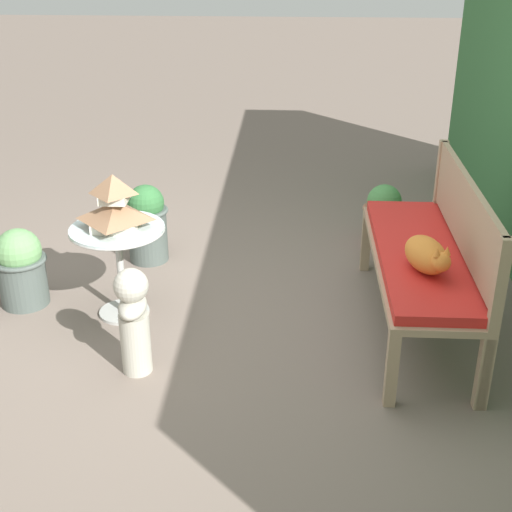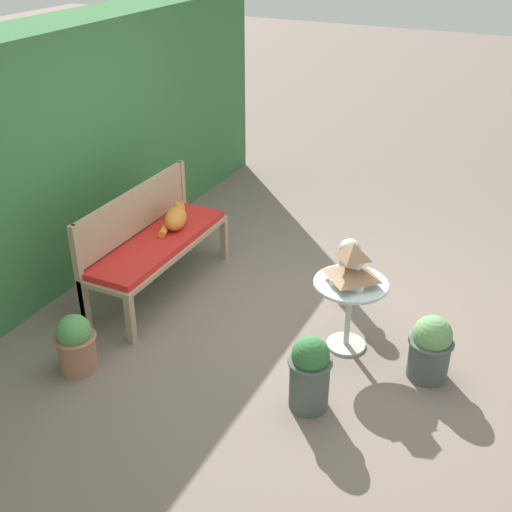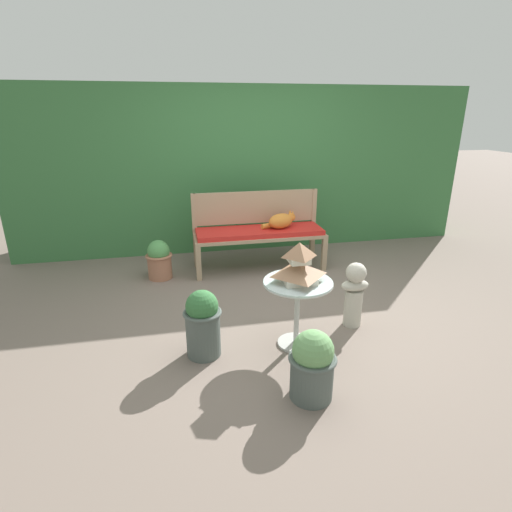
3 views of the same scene
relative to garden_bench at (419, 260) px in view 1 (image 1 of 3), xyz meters
name	(u,v)px [view 1 (image 1 of 3)]	position (x,y,z in m)	size (l,w,h in m)	color
ground	(208,324)	(0.04, -1.25, -0.45)	(30.00, 30.00, 0.00)	#75665B
garden_bench	(419,260)	(0.00, 0.00, 0.00)	(1.62, 0.51, 0.52)	tan
bench_backrest	(465,224)	(0.00, 0.24, 0.24)	(1.62, 0.06, 0.95)	tan
cat	(427,255)	(0.27, -0.01, 0.16)	(0.45, 0.29, 0.21)	orange
patio_table	(119,247)	(-0.07, -1.79, 0.01)	(0.58, 0.58, 0.59)	#B7B7B2
pagoda_birdhouse	(115,206)	(-0.07, -1.79, 0.28)	(0.35, 0.35, 0.33)	silver
garden_bust	(134,317)	(0.55, -1.58, -0.11)	(0.27, 0.19, 0.62)	#B7B2A3
potted_plant_hedge_corner	(21,267)	(-0.16, -2.46, -0.19)	(0.33, 0.33, 0.52)	#4C5651
potted_plant_bench_right	(147,222)	(-0.85, -1.78, -0.16)	(0.31, 0.31, 0.57)	#4C5651
potted_plant_table_near	(383,215)	(-1.24, -0.06, -0.22)	(0.32, 0.32, 0.47)	#9E664C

